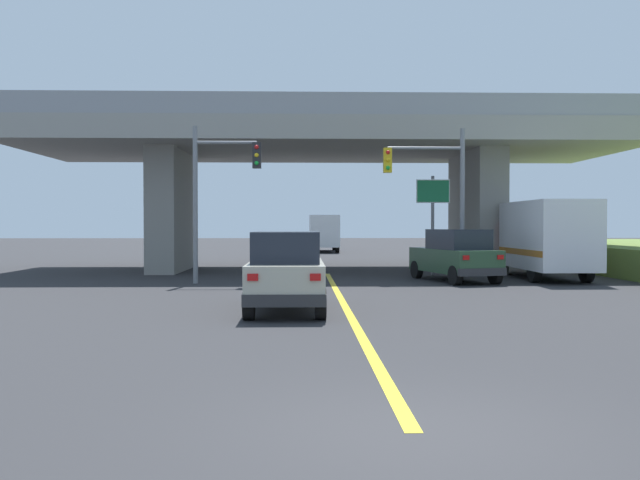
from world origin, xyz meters
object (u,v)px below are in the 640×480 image
at_px(box_truck, 541,238).
at_px(suv_lead, 286,271).
at_px(suv_crossing, 455,255).
at_px(traffic_signal_nearside, 436,185).
at_px(traffic_signal_farside, 217,184).
at_px(semi_truck_distant, 324,232).
at_px(highway_sign, 433,203).

bearing_deg(box_truck, suv_lead, -134.98).
bearing_deg(suv_crossing, traffic_signal_nearside, 145.83).
bearing_deg(traffic_signal_farside, semi_truck_distant, 80.49).
xyz_separation_m(suv_lead, box_truck, (10.23, 10.24, 0.63)).
bearing_deg(suv_lead, traffic_signal_nearside, 58.02).
bearing_deg(suv_crossing, highway_sign, 78.54).
xyz_separation_m(traffic_signal_farside, highway_sign, (8.96, 4.27, -0.56)).
distance_m(box_truck, highway_sign, 4.86).
height_order(traffic_signal_farside, semi_truck_distant, traffic_signal_farside).
xyz_separation_m(suv_crossing, semi_truck_distant, (-4.12, 29.29, 0.56)).
bearing_deg(suv_lead, traffic_signal_farside, 108.70).
xyz_separation_m(suv_lead, semi_truck_distant, (2.24, 38.11, 0.56)).
height_order(suv_lead, highway_sign, highway_sign).
bearing_deg(box_truck, semi_truck_distant, 105.99).
relative_size(suv_crossing, box_truck, 0.65).
height_order(traffic_signal_nearside, traffic_signal_farside, traffic_signal_nearside).
bearing_deg(highway_sign, traffic_signal_nearside, -98.74).
bearing_deg(traffic_signal_nearside, suv_lead, -121.98).
bearing_deg(traffic_signal_nearside, suv_crossing, -19.97).
xyz_separation_m(suv_lead, traffic_signal_farside, (-2.77, 8.19, 2.71)).
distance_m(suv_lead, traffic_signal_nearside, 11.04).
bearing_deg(suv_crossing, suv_lead, -139.99).
distance_m(suv_crossing, box_truck, 4.17).
xyz_separation_m(traffic_signal_farside, semi_truck_distant, (5.02, 29.92, -2.15)).
distance_m(traffic_signal_nearside, semi_truck_distant, 29.32).
bearing_deg(box_truck, highway_sign, 151.27).
relative_size(traffic_signal_farside, semi_truck_distant, 0.81).
height_order(traffic_signal_nearside, semi_truck_distant, traffic_signal_nearside).
bearing_deg(suv_lead, highway_sign, 63.59).
height_order(traffic_signal_nearside, highway_sign, traffic_signal_nearside).
xyz_separation_m(traffic_signal_nearside, traffic_signal_farside, (-8.44, -0.89, -0.03)).
distance_m(suv_lead, traffic_signal_farside, 9.06).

